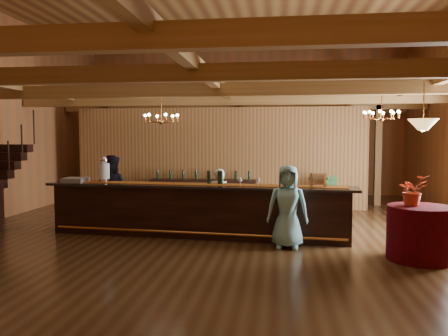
# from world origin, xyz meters

# --- Properties ---
(floor) EXTENTS (14.00, 14.00, 0.00)m
(floor) POSITION_xyz_m (0.00, 0.00, 0.00)
(floor) COLOR #48321A
(floor) RESTS_ON ground
(wall_back) EXTENTS (12.00, 0.10, 5.50)m
(wall_back) POSITION_xyz_m (0.00, 7.00, 2.75)
(wall_back) COLOR #B06433
(wall_back) RESTS_ON floor
(wall_front) EXTENTS (12.00, 0.10, 5.50)m
(wall_front) POSITION_xyz_m (0.00, -7.00, 2.75)
(wall_front) COLOR #B06433
(wall_front) RESTS_ON floor
(beam_grid) EXTENTS (11.90, 13.90, 0.39)m
(beam_grid) POSITION_xyz_m (0.00, 0.51, 3.24)
(beam_grid) COLOR #9B6E3E
(beam_grid) RESTS_ON wall_left
(support_posts) EXTENTS (9.20, 10.20, 3.20)m
(support_posts) POSITION_xyz_m (0.00, -0.50, 1.60)
(support_posts) COLOR #9B6E3E
(support_posts) RESTS_ON floor
(partition_wall) EXTENTS (9.00, 0.18, 3.10)m
(partition_wall) POSITION_xyz_m (-0.50, 3.50, 1.55)
(partition_wall) COLOR olive
(partition_wall) RESTS_ON floor
(backroom_boxes) EXTENTS (4.10, 0.60, 1.10)m
(backroom_boxes) POSITION_xyz_m (-0.29, 5.50, 0.53)
(backroom_boxes) COLOR black
(backroom_boxes) RESTS_ON floor
(tasting_bar) EXTENTS (6.92, 1.43, 1.16)m
(tasting_bar) POSITION_xyz_m (-0.43, -0.54, 0.58)
(tasting_bar) COLOR black
(tasting_bar) RESTS_ON floor
(beverage_dispenser) EXTENTS (0.26, 0.26, 0.60)m
(beverage_dispenser) POSITION_xyz_m (-2.66, -0.30, 1.43)
(beverage_dispenser) COLOR silver
(beverage_dispenser) RESTS_ON tasting_bar
(glass_rack_tray) EXTENTS (0.50, 0.50, 0.10)m
(glass_rack_tray) POSITION_xyz_m (-3.34, -0.35, 1.19)
(glass_rack_tray) COLOR gray
(glass_rack_tray) RESTS_ON tasting_bar
(raffle_drum) EXTENTS (0.34, 0.24, 0.30)m
(raffle_drum) POSITION_xyz_m (2.15, -0.81, 1.32)
(raffle_drum) COLOR #A56334
(raffle_drum) RESTS_ON tasting_bar
(bar_bottle_0) EXTENTS (0.07, 0.07, 0.30)m
(bar_bottle_0) POSITION_xyz_m (-0.18, -0.43, 1.29)
(bar_bottle_0) COLOR black
(bar_bottle_0) RESTS_ON tasting_bar
(bar_bottle_1) EXTENTS (0.07, 0.07, 0.30)m
(bar_bottle_1) POSITION_xyz_m (0.05, -0.45, 1.29)
(bar_bottle_1) COLOR black
(bar_bottle_1) RESTS_ON tasting_bar
(bar_bottle_2) EXTENTS (0.07, 0.07, 0.30)m
(bar_bottle_2) POSITION_xyz_m (0.10, -0.45, 1.29)
(bar_bottle_2) COLOR black
(bar_bottle_2) RESTS_ON tasting_bar
(backbar_shelf) EXTENTS (3.21, 0.53, 0.90)m
(backbar_shelf) POSITION_xyz_m (-0.92, 3.04, 0.45)
(backbar_shelf) COLOR black
(backbar_shelf) RESTS_ON floor
(round_table) EXTENTS (1.12, 1.12, 0.97)m
(round_table) POSITION_xyz_m (3.84, -1.93, 0.48)
(round_table) COLOR #5C020E
(round_table) RESTS_ON floor
(chandelier_left) EXTENTS (0.80, 0.80, 0.72)m
(chandelier_left) POSITION_xyz_m (-1.36, -0.04, 2.63)
(chandelier_left) COLOR #CB8039
(chandelier_left) RESTS_ON beam_grid
(chandelier_right) EXTENTS (0.80, 0.80, 0.66)m
(chandelier_right) POSITION_xyz_m (3.65, 0.37, 2.69)
(chandelier_right) COLOR #CB8039
(chandelier_right) RESTS_ON beam_grid
(pendant_lamp) EXTENTS (0.52, 0.52, 0.90)m
(pendant_lamp) POSITION_xyz_m (3.84, -1.93, 2.40)
(pendant_lamp) COLOR #CB8039
(pendant_lamp) RESTS_ON beam_grid
(bartender) EXTENTS (0.58, 0.43, 1.46)m
(bartender) POSITION_xyz_m (-0.04, 0.16, 0.73)
(bartender) COLOR silver
(bartender) RESTS_ON floor
(staff_second) EXTENTS (0.92, 0.75, 1.75)m
(staff_second) POSITION_xyz_m (-2.70, 0.23, 0.88)
(staff_second) COLOR black
(staff_second) RESTS_ON floor
(guest) EXTENTS (0.83, 0.57, 1.64)m
(guest) POSITION_xyz_m (1.53, -1.36, 0.82)
(guest) COLOR #81CDD5
(guest) RESTS_ON floor
(floor_plant) EXTENTS (0.70, 0.61, 1.11)m
(floor_plant) POSITION_xyz_m (2.73, 2.83, 0.56)
(floor_plant) COLOR #245224
(floor_plant) RESTS_ON floor
(table_flowers) EXTENTS (0.62, 0.59, 0.55)m
(table_flowers) POSITION_xyz_m (3.71, -1.88, 1.24)
(table_flowers) COLOR #C94424
(table_flowers) RESTS_ON round_table
(table_vase) EXTENTS (0.18, 0.18, 0.27)m
(table_vase) POSITION_xyz_m (3.74, -1.78, 1.10)
(table_vase) COLOR #CB8039
(table_vase) RESTS_ON round_table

